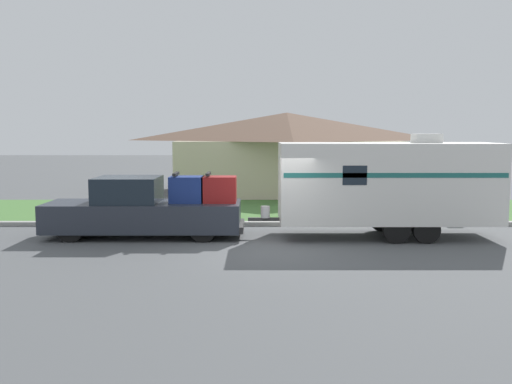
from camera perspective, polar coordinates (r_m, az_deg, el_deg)
The scene contains 7 objects.
ground_plane at distance 16.10m, azimuth 1.44°, elevation -5.59°, with size 120.00×120.00×0.00m, color #515456.
curb_strip at distance 19.77m, azimuth 1.15°, elevation -3.18°, with size 80.00×0.30×0.14m.
lawn_strip at distance 23.39m, azimuth 0.95°, elevation -1.86°, with size 80.00×7.00×0.03m.
house_across_street at distance 30.52m, azimuth 2.97°, elevation 4.11°, with size 12.00×8.03×4.23m.
pickup_truck at distance 17.90m, azimuth -10.98°, elevation -1.71°, with size 6.06×1.94×2.00m.
travel_trailer at distance 17.94m, azimuth 12.86°, elevation 0.92°, with size 7.55×2.33×3.19m.
mailbox at distance 21.76m, azimuth 19.68°, elevation -0.36°, with size 0.48×0.20×1.22m.
Camera 1 is at (-0.43, -15.76, 3.29)m, focal length 40.00 mm.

